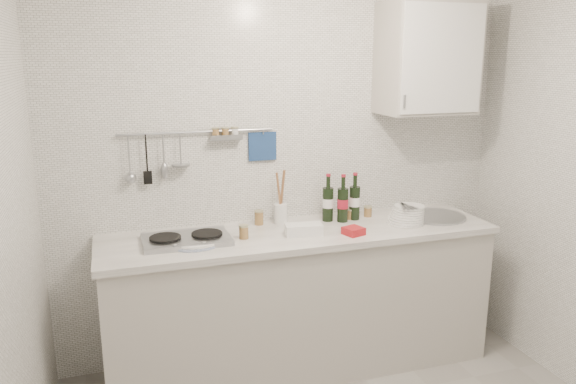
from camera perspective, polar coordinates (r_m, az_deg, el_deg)
The scene contains 14 objects.
back_wall at distance 3.66m, azimuth -0.23°, elevation 2.35°, with size 3.00×0.02×2.50m, color silver.
counter at distance 3.65m, azimuth 1.33°, elevation -11.22°, with size 2.44×0.64×0.96m.
wall_rail at distance 3.47m, azimuth -9.53°, elevation 4.46°, with size 0.98×0.09×0.34m.
wall_cabinet at distance 3.80m, azimuth 14.01°, elevation 13.00°, with size 0.60×0.38×0.70m.
plate_stack_hob at distance 3.28m, azimuth -9.52°, elevation -4.92°, with size 0.32×0.32×0.03m.
plate_stack_sink at distance 3.70m, azimuth 12.00°, elevation -2.27°, with size 0.26×0.25×0.11m.
wine_bottles at distance 3.65m, azimuth 5.50°, elevation -0.55°, with size 0.25×0.12×0.31m.
butter_dish at distance 3.38m, azimuth 1.60°, elevation -3.83°, with size 0.22×0.11×0.07m, color white.
strawberry_punnet at distance 3.41m, azimuth 6.67°, elevation -3.96°, with size 0.11×0.11×0.04m, color red.
utensil_crock at distance 3.59m, azimuth -0.73°, elevation -1.93°, with size 0.09×0.09×0.35m.
jar_a at distance 3.58m, azimuth -2.97°, elevation -2.59°, with size 0.06×0.06×0.09m.
jar_b at distance 3.79m, azimuth 8.12°, elevation -1.94°, with size 0.06×0.06×0.07m.
jar_c at distance 3.72m, azimuth 6.33°, elevation -2.20°, with size 0.06×0.06×0.07m.
jar_d at distance 3.32m, azimuth -4.52°, elevation -4.04°, with size 0.06×0.06×0.08m.
Camera 1 is at (-1.09, -2.02, 1.98)m, focal length 35.00 mm.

